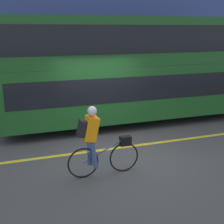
{
  "coord_description": "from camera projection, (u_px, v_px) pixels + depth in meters",
  "views": [
    {
      "loc": [
        -2.73,
        -7.56,
        3.3
      ],
      "look_at": [
        0.13,
        0.52,
        1.01
      ],
      "focal_mm": 50.0,
      "sensor_mm": 36.0,
      "label": 1
    }
  ],
  "objects": [
    {
      "name": "ground_plane",
      "position": [
        114.0,
        152.0,
        8.61
      ],
      "size": [
        80.0,
        80.0,
        0.0
      ],
      "primitive_type": "plane",
      "color": "#424244"
    },
    {
      "name": "road_center_line",
      "position": [
        111.0,
        149.0,
        8.85
      ],
      "size": [
        50.0,
        0.14,
        0.01
      ],
      "primitive_type": "cube",
      "color": "yellow",
      "rests_on": "ground_plane"
    },
    {
      "name": "sidewalk_curb",
      "position": [
        72.0,
        106.0,
        13.42
      ],
      "size": [
        60.0,
        1.67,
        0.13
      ],
      "color": "#A8A399",
      "rests_on": "ground_plane"
    },
    {
      "name": "bus",
      "position": [
        132.0,
        65.0,
        10.98
      ],
      "size": [
        9.09,
        2.45,
        3.69
      ],
      "color": "black",
      "rests_on": "ground_plane"
    },
    {
      "name": "cyclist_on_bike",
      "position": [
        96.0,
        139.0,
        7.02
      ],
      "size": [
        1.72,
        0.32,
        1.67
      ],
      "color": "black",
      "rests_on": "ground_plane"
    },
    {
      "name": "trash_bin",
      "position": [
        152.0,
        89.0,
        14.41
      ],
      "size": [
        0.56,
        0.56,
        0.96
      ],
      "color": "#194C23",
      "rests_on": "sidewalk_curb"
    }
  ]
}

